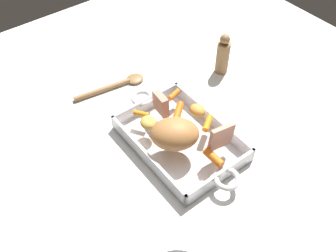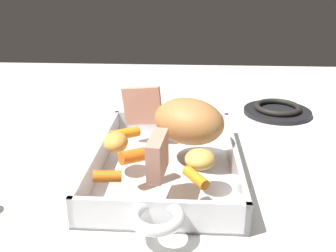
{
  "view_description": "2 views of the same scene",
  "coord_description": "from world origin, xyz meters",
  "px_view_note": "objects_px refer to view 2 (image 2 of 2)",
  "views": [
    {
      "loc": [
        0.53,
        -0.45,
        0.84
      ],
      "look_at": [
        -0.02,
        -0.03,
        0.08
      ],
      "focal_mm": 40.42,
      "sensor_mm": 36.0,
      "label": 1
    },
    {
      "loc": [
        -0.58,
        -0.04,
        0.32
      ],
      "look_at": [
        0.03,
        -0.0,
        0.08
      ],
      "focal_mm": 39.55,
      "sensor_mm": 36.0,
      "label": 2
    }
  ],
  "objects_px": {
    "roast_slice_outer": "(157,156)",
    "baby_carrot_center_left": "(141,154)",
    "baby_carrot_northwest": "(196,178)",
    "stove_burner_rear": "(277,110)",
    "baby_carrot_short": "(125,134)",
    "baby_carrot_center_right": "(107,176)",
    "pork_roast": "(189,121)",
    "potato_near_roast": "(200,159)",
    "potato_whole": "(116,142)",
    "baby_carrot_long": "(167,114)",
    "roast_slice_thin": "(143,106)",
    "roasting_dish": "(166,164)"
  },
  "relations": [
    {
      "from": "baby_carrot_long",
      "to": "stove_burner_rear",
      "type": "height_order",
      "value": "baby_carrot_long"
    },
    {
      "from": "baby_carrot_northwest",
      "to": "baby_carrot_long",
      "type": "relative_size",
      "value": 0.77
    },
    {
      "from": "baby_carrot_center_left",
      "to": "baby_carrot_short",
      "type": "xyz_separation_m",
      "value": [
        0.08,
        0.04,
        -0.0
      ]
    },
    {
      "from": "potato_whole",
      "to": "roasting_dish",
      "type": "bearing_deg",
      "value": -73.23
    },
    {
      "from": "potato_near_roast",
      "to": "stove_burner_rear",
      "type": "height_order",
      "value": "potato_near_roast"
    },
    {
      "from": "roast_slice_thin",
      "to": "baby_carrot_short",
      "type": "relative_size",
      "value": 1.35
    },
    {
      "from": "baby_carrot_northwest",
      "to": "potato_whole",
      "type": "bearing_deg",
      "value": 54.38
    },
    {
      "from": "stove_burner_rear",
      "to": "potato_near_roast",
      "type": "bearing_deg",
      "value": 152.36
    },
    {
      "from": "roast_slice_thin",
      "to": "baby_carrot_center_left",
      "type": "bearing_deg",
      "value": -174.11
    },
    {
      "from": "roasting_dish",
      "to": "baby_carrot_center_left",
      "type": "distance_m",
      "value": 0.08
    },
    {
      "from": "potato_near_roast",
      "to": "stove_burner_rear",
      "type": "bearing_deg",
      "value": -27.64
    },
    {
      "from": "roasting_dish",
      "to": "baby_carrot_short",
      "type": "bearing_deg",
      "value": 70.63
    },
    {
      "from": "baby_carrot_center_right",
      "to": "potato_whole",
      "type": "relative_size",
      "value": 0.81
    },
    {
      "from": "roasting_dish",
      "to": "baby_carrot_short",
      "type": "xyz_separation_m",
      "value": [
        0.03,
        0.08,
        0.04
      ]
    },
    {
      "from": "pork_roast",
      "to": "roast_slice_outer",
      "type": "xyz_separation_m",
      "value": [
        -0.12,
        0.04,
        -0.01
      ]
    },
    {
      "from": "roasting_dish",
      "to": "baby_carrot_center_left",
      "type": "height_order",
      "value": "baby_carrot_center_left"
    },
    {
      "from": "potato_whole",
      "to": "baby_carrot_center_left",
      "type": "bearing_deg",
      "value": -125.07
    },
    {
      "from": "baby_carrot_short",
      "to": "baby_carrot_long",
      "type": "bearing_deg",
      "value": -34.72
    },
    {
      "from": "baby_carrot_long",
      "to": "stove_burner_rear",
      "type": "xyz_separation_m",
      "value": [
        0.19,
        -0.27,
        -0.05
      ]
    },
    {
      "from": "roast_slice_thin",
      "to": "stove_burner_rear",
      "type": "bearing_deg",
      "value": -56.03
    },
    {
      "from": "baby_carrot_short",
      "to": "baby_carrot_center_right",
      "type": "relative_size",
      "value": 1.36
    },
    {
      "from": "baby_carrot_short",
      "to": "potato_near_roast",
      "type": "xyz_separation_m",
      "value": [
        -0.1,
        -0.13,
        0.0
      ]
    },
    {
      "from": "potato_whole",
      "to": "stove_burner_rear",
      "type": "relative_size",
      "value": 0.3
    },
    {
      "from": "roast_slice_outer",
      "to": "stove_burner_rear",
      "type": "xyz_separation_m",
      "value": [
        0.41,
        -0.27,
        -0.07
      ]
    },
    {
      "from": "baby_carrot_northwest",
      "to": "baby_carrot_center_left",
      "type": "distance_m",
      "value": 0.11
    },
    {
      "from": "baby_carrot_center_right",
      "to": "stove_burner_rear",
      "type": "bearing_deg",
      "value": -37.4
    },
    {
      "from": "pork_roast",
      "to": "potato_near_roast",
      "type": "height_order",
      "value": "pork_roast"
    },
    {
      "from": "pork_roast",
      "to": "roast_slice_thin",
      "type": "bearing_deg",
      "value": 47.75
    },
    {
      "from": "baby_carrot_center_right",
      "to": "pork_roast",
      "type": "bearing_deg",
      "value": -37.87
    },
    {
      "from": "baby_carrot_center_left",
      "to": "stove_burner_rear",
      "type": "distance_m",
      "value": 0.48
    },
    {
      "from": "roast_slice_outer",
      "to": "stove_burner_rear",
      "type": "height_order",
      "value": "roast_slice_outer"
    },
    {
      "from": "roast_slice_thin",
      "to": "potato_whole",
      "type": "height_order",
      "value": "roast_slice_thin"
    },
    {
      "from": "pork_roast",
      "to": "baby_carrot_center_right",
      "type": "xyz_separation_m",
      "value": [
        -0.15,
        0.11,
        -0.03
      ]
    },
    {
      "from": "baby_carrot_northwest",
      "to": "baby_carrot_center_right",
      "type": "height_order",
      "value": "baby_carrot_center_right"
    },
    {
      "from": "baby_carrot_northwest",
      "to": "stove_burner_rear",
      "type": "distance_m",
      "value": 0.48
    },
    {
      "from": "potato_near_roast",
      "to": "potato_whole",
      "type": "bearing_deg",
      "value": 70.33
    },
    {
      "from": "roast_slice_outer",
      "to": "baby_carrot_long",
      "type": "height_order",
      "value": "roast_slice_outer"
    },
    {
      "from": "roast_slice_outer",
      "to": "baby_carrot_northwest",
      "type": "relative_size",
      "value": 1.32
    },
    {
      "from": "pork_roast",
      "to": "roast_slice_thin",
      "type": "distance_m",
      "value": 0.12
    },
    {
      "from": "roast_slice_thin",
      "to": "baby_carrot_short",
      "type": "height_order",
      "value": "roast_slice_thin"
    },
    {
      "from": "baby_carrot_long",
      "to": "stove_burner_rear",
      "type": "relative_size",
      "value": 0.36
    },
    {
      "from": "baby_carrot_long",
      "to": "stove_burner_rear",
      "type": "bearing_deg",
      "value": -55.02
    },
    {
      "from": "baby_carrot_center_right",
      "to": "baby_carrot_long",
      "type": "bearing_deg",
      "value": -15.36
    },
    {
      "from": "baby_carrot_long",
      "to": "baby_carrot_center_left",
      "type": "xyz_separation_m",
      "value": [
        -0.18,
        0.03,
        -0.0
      ]
    },
    {
      "from": "roasting_dish",
      "to": "pork_roast",
      "type": "xyz_separation_m",
      "value": [
        0.02,
        -0.04,
        0.07
      ]
    },
    {
      "from": "roast_slice_thin",
      "to": "stove_burner_rear",
      "type": "distance_m",
      "value": 0.38
    },
    {
      "from": "roast_slice_outer",
      "to": "baby_carrot_center_left",
      "type": "bearing_deg",
      "value": 35.23
    },
    {
      "from": "roasting_dish",
      "to": "baby_carrot_center_right",
      "type": "relative_size",
      "value": 11.2
    },
    {
      "from": "potato_whole",
      "to": "potato_near_roast",
      "type": "height_order",
      "value": "potato_whole"
    },
    {
      "from": "baby_carrot_short",
      "to": "stove_burner_rear",
      "type": "distance_m",
      "value": 0.44
    }
  ]
}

